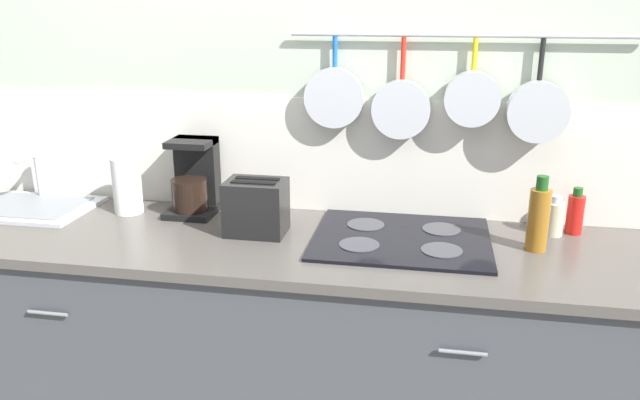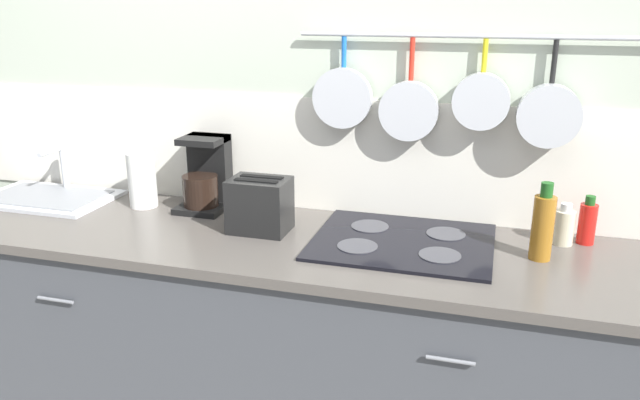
{
  "view_description": "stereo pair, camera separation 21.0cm",
  "coord_description": "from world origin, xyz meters",
  "px_view_note": "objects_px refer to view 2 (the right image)",
  "views": [
    {
      "loc": [
        0.54,
        -1.97,
        1.68
      ],
      "look_at": [
        0.19,
        0.0,
        1.03
      ],
      "focal_mm": 35.0,
      "sensor_mm": 36.0,
      "label": 1
    },
    {
      "loc": [
        0.75,
        -1.92,
        1.68
      ],
      "look_at": [
        0.19,
        0.0,
        1.03
      ],
      "focal_mm": 35.0,
      "sensor_mm": 36.0,
      "label": 2
    }
  ],
  "objects_px": {
    "paper_towel_roll": "(142,180)",
    "bottle_hot_sauce": "(587,223)",
    "bottle_dish_soap": "(564,226)",
    "bottle_sesame_oil": "(543,226)",
    "toaster": "(260,205)",
    "coffee_maker": "(206,178)"
  },
  "relations": [
    {
      "from": "coffee_maker",
      "to": "bottle_sesame_oil",
      "type": "bearing_deg",
      "value": -7.89
    },
    {
      "from": "bottle_dish_soap",
      "to": "coffee_maker",
      "type": "bearing_deg",
      "value": 179.24
    },
    {
      "from": "bottle_hot_sauce",
      "to": "bottle_dish_soap",
      "type": "bearing_deg",
      "value": -158.5
    },
    {
      "from": "toaster",
      "to": "bottle_dish_soap",
      "type": "bearing_deg",
      "value": 9.33
    },
    {
      "from": "paper_towel_roll",
      "to": "bottle_dish_soap",
      "type": "relative_size",
      "value": 1.52
    },
    {
      "from": "toaster",
      "to": "bottle_sesame_oil",
      "type": "bearing_deg",
      "value": 0.83
    },
    {
      "from": "toaster",
      "to": "bottle_dish_soap",
      "type": "height_order",
      "value": "toaster"
    },
    {
      "from": "paper_towel_roll",
      "to": "bottle_sesame_oil",
      "type": "xyz_separation_m",
      "value": [
        1.52,
        -0.12,
        0.0
      ]
    },
    {
      "from": "bottle_hot_sauce",
      "to": "coffee_maker",
      "type": "bearing_deg",
      "value": -179.53
    },
    {
      "from": "paper_towel_roll",
      "to": "bottle_hot_sauce",
      "type": "bearing_deg",
      "value": 2.36
    },
    {
      "from": "paper_towel_roll",
      "to": "bottle_hot_sauce",
      "type": "relative_size",
      "value": 1.3
    },
    {
      "from": "bottle_sesame_oil",
      "to": "bottle_hot_sauce",
      "type": "height_order",
      "value": "bottle_sesame_oil"
    },
    {
      "from": "coffee_maker",
      "to": "bottle_hot_sauce",
      "type": "relative_size",
      "value": 1.71
    },
    {
      "from": "bottle_hot_sauce",
      "to": "bottle_sesame_oil",
      "type": "bearing_deg",
      "value": -129.86
    },
    {
      "from": "bottle_sesame_oil",
      "to": "toaster",
      "type": "bearing_deg",
      "value": -179.17
    },
    {
      "from": "toaster",
      "to": "bottle_sesame_oil",
      "type": "xyz_separation_m",
      "value": [
        0.96,
        0.01,
        0.02
      ]
    },
    {
      "from": "coffee_maker",
      "to": "toaster",
      "type": "bearing_deg",
      "value": -31.9
    },
    {
      "from": "toaster",
      "to": "coffee_maker",
      "type": "bearing_deg",
      "value": 148.1
    },
    {
      "from": "coffee_maker",
      "to": "paper_towel_roll",
      "type": "bearing_deg",
      "value": -167.33
    },
    {
      "from": "paper_towel_roll",
      "to": "coffee_maker",
      "type": "relative_size",
      "value": 0.76
    },
    {
      "from": "bottle_dish_soap",
      "to": "bottle_hot_sauce",
      "type": "height_order",
      "value": "bottle_hot_sauce"
    },
    {
      "from": "paper_towel_roll",
      "to": "bottle_sesame_oil",
      "type": "distance_m",
      "value": 1.52
    }
  ]
}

